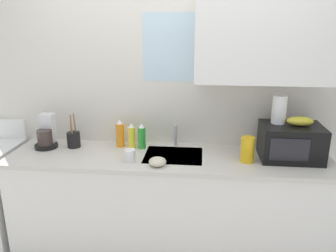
% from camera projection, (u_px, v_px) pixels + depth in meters
% --- Properties ---
extents(kitchen_wall_assembly, '(3.34, 0.42, 2.50)m').
position_uv_depth(kitchen_wall_assembly, '(188.00, 92.00, 2.84)').
color(kitchen_wall_assembly, silver).
rests_on(kitchen_wall_assembly, ground).
extents(counter_unit, '(2.57, 0.63, 0.90)m').
position_uv_depth(counter_unit, '(168.00, 205.00, 2.82)').
color(counter_unit, white).
rests_on(counter_unit, ground).
extents(sink_faucet, '(0.03, 0.03, 0.18)m').
position_uv_depth(sink_faucet, '(176.00, 136.00, 2.89)').
color(sink_faucet, '#B2B5BA').
rests_on(sink_faucet, counter_unit).
extents(microwave, '(0.46, 0.35, 0.27)m').
position_uv_depth(microwave, '(291.00, 142.00, 2.61)').
color(microwave, black).
rests_on(microwave, counter_unit).
extents(banana_bunch, '(0.20, 0.11, 0.07)m').
position_uv_depth(banana_bunch, '(300.00, 121.00, 2.55)').
color(banana_bunch, gold).
rests_on(banana_bunch, microwave).
extents(paper_towel_roll, '(0.11, 0.11, 0.22)m').
position_uv_depth(paper_towel_roll, '(279.00, 109.00, 2.59)').
color(paper_towel_roll, white).
rests_on(paper_towel_roll, microwave).
extents(coffee_maker, '(0.19, 0.21, 0.28)m').
position_uv_depth(coffee_maker, '(47.00, 135.00, 2.87)').
color(coffee_maker, black).
rests_on(coffee_maker, counter_unit).
extents(dish_soap_bottle_green, '(0.06, 0.06, 0.22)m').
position_uv_depth(dish_soap_bottle_green, '(142.00, 137.00, 2.83)').
color(dish_soap_bottle_green, green).
rests_on(dish_soap_bottle_green, counter_unit).
extents(dish_soap_bottle_yellow, '(0.06, 0.06, 0.22)m').
position_uv_depth(dish_soap_bottle_yellow, '(131.00, 136.00, 2.83)').
color(dish_soap_bottle_yellow, yellow).
rests_on(dish_soap_bottle_yellow, counter_unit).
extents(dish_soap_bottle_orange, '(0.07, 0.07, 0.24)m').
position_uv_depth(dish_soap_bottle_orange, '(120.00, 134.00, 2.87)').
color(dish_soap_bottle_orange, orange).
rests_on(dish_soap_bottle_orange, counter_unit).
extents(cereal_canister, '(0.10, 0.10, 0.20)m').
position_uv_depth(cereal_canister, '(247.00, 149.00, 2.56)').
color(cereal_canister, gold).
rests_on(cereal_canister, counter_unit).
extents(mug_white, '(0.08, 0.08, 0.09)m').
position_uv_depth(mug_white, '(130.00, 156.00, 2.57)').
color(mug_white, white).
rests_on(mug_white, counter_unit).
extents(utensil_crock, '(0.11, 0.11, 0.30)m').
position_uv_depth(utensil_crock, '(74.00, 139.00, 2.87)').
color(utensil_crock, black).
rests_on(utensil_crock, counter_unit).
extents(small_bowl, '(0.13, 0.13, 0.06)m').
position_uv_depth(small_bowl, '(158.00, 162.00, 2.50)').
color(small_bowl, beige).
rests_on(small_bowl, counter_unit).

